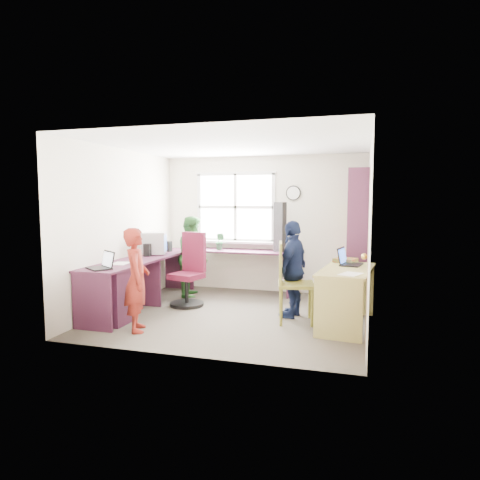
{
  "coord_description": "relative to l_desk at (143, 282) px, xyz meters",
  "views": [
    {
      "loc": [
        1.73,
        -5.73,
        1.66
      ],
      "look_at": [
        0.0,
        0.25,
        1.05
      ],
      "focal_mm": 32.0,
      "sensor_mm": 36.0,
      "label": 1
    }
  ],
  "objects": [
    {
      "name": "person_green",
      "position": [
        0.27,
        1.25,
        0.22
      ],
      "size": [
        0.66,
        0.77,
        1.36
      ],
      "primitive_type": "imported",
      "rotation": [
        0.0,
        0.0,
        1.82
      ],
      "color": "#296729",
      "rests_on": "ground"
    },
    {
      "name": "right_desk",
      "position": [
        2.85,
        0.17,
        0.09
      ],
      "size": [
        0.74,
        1.37,
        0.75
      ],
      "rotation": [
        0.0,
        0.0,
        -0.11
      ],
      "color": "#A19650",
      "rests_on": "ground"
    },
    {
      "name": "paper_b",
      "position": [
        2.91,
        -0.24,
        0.3
      ],
      "size": [
        0.31,
        0.36,
        0.0
      ],
      "rotation": [
        0.0,
        0.0,
        -0.38
      ],
      "color": "silver",
      "rests_on": "right_desk"
    },
    {
      "name": "bookshelf",
      "position": [
        2.96,
        1.47,
        0.55
      ],
      "size": [
        0.3,
        1.02,
        2.1
      ],
      "color": "#491D35",
      "rests_on": "ground"
    },
    {
      "name": "swivel_chair",
      "position": [
        0.46,
        0.63,
        0.03
      ],
      "size": [
        0.63,
        0.63,
        1.13
      ],
      "rotation": [
        0.0,
        0.0,
        -0.23
      ],
      "color": "black",
      "rests_on": "ground"
    },
    {
      "name": "paper_a",
      "position": [
        -0.21,
        -0.24,
        0.3
      ],
      "size": [
        0.26,
        0.33,
        0.0
      ],
      "rotation": [
        0.0,
        0.0,
        0.16
      ],
      "color": "silver",
      "rests_on": "l_desk"
    },
    {
      "name": "person_red",
      "position": [
        0.34,
        -0.76,
        0.19
      ],
      "size": [
        0.49,
        0.56,
        1.3
      ],
      "primitive_type": "imported",
      "rotation": [
        0.0,
        0.0,
        2.04
      ],
      "color": "maroon",
      "rests_on": "ground"
    },
    {
      "name": "potted_plant",
      "position": [
        0.61,
        1.68,
        0.44
      ],
      "size": [
        0.2,
        0.18,
        0.3
      ],
      "primitive_type": "imported",
      "rotation": [
        0.0,
        0.0,
        -0.33
      ],
      "color": "#2B6D39",
      "rests_on": "l_desk"
    },
    {
      "name": "speaker_a",
      "position": [
        -0.21,
        0.54,
        0.39
      ],
      "size": [
        0.11,
        0.11,
        0.2
      ],
      "rotation": [
        0.0,
        0.0,
        0.14
      ],
      "color": "black",
      "rests_on": "l_desk"
    },
    {
      "name": "speaker_b",
      "position": [
        -0.16,
        1.19,
        0.38
      ],
      "size": [
        0.1,
        0.1,
        0.18
      ],
      "rotation": [
        0.0,
        0.0,
        -0.16
      ],
      "color": "black",
      "rests_on": "l_desk"
    },
    {
      "name": "room",
      "position": [
        1.32,
        0.38,
        0.76
      ],
      "size": [
        3.64,
        3.44,
        2.44
      ],
      "color": "#463F37",
      "rests_on": "ground"
    },
    {
      "name": "cd_tower",
      "position": [
        1.68,
        1.71,
        0.72
      ],
      "size": [
        0.21,
        0.2,
        0.84
      ],
      "rotation": [
        0.0,
        0.0,
        -0.33
      ],
      "color": "black",
      "rests_on": "l_desk"
    },
    {
      "name": "laptop_left",
      "position": [
        -0.19,
        -0.69,
        0.35
      ],
      "size": [
        0.43,
        0.41,
        0.23
      ],
      "rotation": [
        0.0,
        0.0,
        -0.6
      ],
      "color": "black",
      "rests_on": "l_desk"
    },
    {
      "name": "wooden_chair",
      "position": [
        2.11,
        0.14,
        0.13
      ],
      "size": [
        0.55,
        0.55,
        1.08
      ],
      "rotation": [
        0.0,
        0.0,
        0.2
      ],
      "color": "olive",
      "rests_on": "ground"
    },
    {
      "name": "game_box",
      "position": [
        2.81,
        0.74,
        0.33
      ],
      "size": [
        0.35,
        0.35,
        0.06
      ],
      "rotation": [
        0.0,
        0.0,
        -0.33
      ],
      "color": "red",
      "rests_on": "right_desk"
    },
    {
      "name": "person_navy",
      "position": [
        2.11,
        0.42,
        0.22
      ],
      "size": [
        0.5,
        0.85,
        1.35
      ],
      "primitive_type": "imported",
      "rotation": [
        0.0,
        0.0,
        -1.79
      ],
      "color": "#162045",
      "rests_on": "ground"
    },
    {
      "name": "l_desk",
      "position": [
        0.0,
        0.0,
        0.0
      ],
      "size": [
        2.38,
        2.95,
        0.75
      ],
      "color": "#491D35",
      "rests_on": "ground"
    },
    {
      "name": "laptop_right",
      "position": [
        2.84,
        0.48,
        0.35
      ],
      "size": [
        0.35,
        0.4,
        0.24
      ],
      "rotation": [
        0.0,
        0.0,
        1.36
      ],
      "color": "black",
      "rests_on": "right_desk"
    },
    {
      "name": "crt_monitor",
      "position": [
        -0.22,
        0.8,
        0.48
      ],
      "size": [
        0.45,
        0.43,
        0.36
      ],
      "rotation": [
        0.0,
        0.0,
        0.34
      ],
      "color": "#B5B6BA",
      "rests_on": "l_desk"
    }
  ]
}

